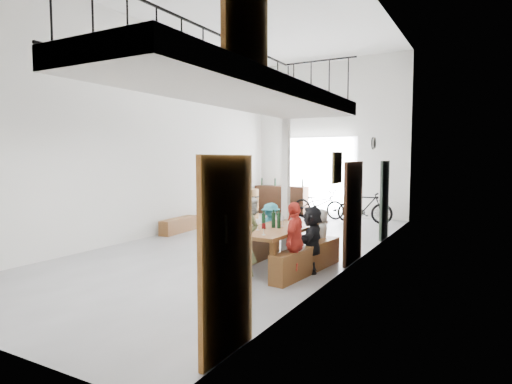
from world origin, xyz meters
The scene contains 24 objects.
floor centered at (0.00, 0.00, 0.00)m, with size 12.00×12.00×0.00m, color slate.
room_walls centered at (0.00, 0.00, 3.55)m, with size 12.00×12.00×12.00m.
gateway_portal centered at (-0.40, 5.94, 1.40)m, with size 2.80×0.08×2.80m, color white.
right_wall_decor centered at (2.70, -1.87, 1.74)m, with size 0.07×8.28×5.07m.
balcony centered at (1.98, -3.13, 2.96)m, with size 1.52×5.62×4.00m.
tasting_table centered at (1.64, -1.43, 0.71)m, with size 1.06×2.40×0.79m.
bench_inner centered at (0.93, -1.36, 0.23)m, with size 0.33×2.04×0.47m, color brown.
bench_wall centered at (2.22, -1.49, 0.25)m, with size 0.28×2.18×0.50m, color brown.
tableware centered at (1.67, -1.63, 0.93)m, with size 0.60×1.90×0.35m.
side_bench centered at (-2.50, 0.69, 0.20)m, with size 0.32×1.44×0.41m, color brown.
oak_barrel centered at (-2.12, 3.94, 0.51)m, with size 0.69×0.69×1.02m.
serving_counter centered at (-1.71, 5.65, 0.52)m, with size 1.97×0.55×1.04m, color #391F11.
counter_bottles centered at (-1.71, 5.66, 1.18)m, with size 1.73×0.15×0.28m.
guest_left_a centered at (0.90, -2.22, 0.65)m, with size 0.64×0.42×1.31m, color beige.
guest_left_b centered at (0.87, -1.57, 0.68)m, with size 0.50×0.33×1.37m, color teal.
guest_left_c centered at (0.85, -1.06, 0.64)m, with size 0.62×0.48×1.27m, color beige.
guest_left_d centered at (0.94, -0.43, 0.55)m, with size 0.71×0.41×1.11m, color teal.
guest_right_a centered at (2.20, -2.04, 0.67)m, with size 0.78×0.33×1.34m, color red.
guest_right_b centered at (2.28, -1.41, 0.61)m, with size 1.12×0.36×1.21m, color black.
guest_right_c centered at (2.15, -0.63, 0.53)m, with size 0.52×0.34×1.07m, color beige.
host_standing centered at (1.80, -3.17, 0.81)m, with size 0.59×0.39×1.62m, color #4A4C2A.
potted_plant centered at (2.45, 0.88, 0.19)m, with size 0.34×0.30×0.38m, color #174C19.
bicycle_near centered at (-0.10, 5.26, 0.49)m, with size 0.66×1.88×0.99m, color black.
bicycle_far centered at (1.60, 4.80, 0.52)m, with size 0.49×1.72×1.03m, color black.
Camera 1 is at (5.07, -8.57, 2.07)m, focal length 30.00 mm.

